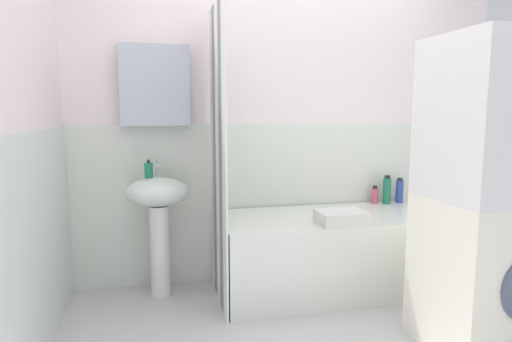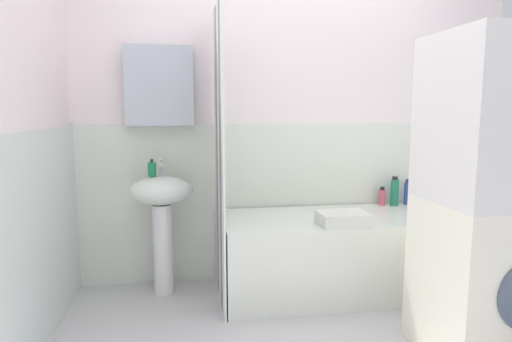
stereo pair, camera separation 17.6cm
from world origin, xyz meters
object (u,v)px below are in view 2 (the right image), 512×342
Objects in this scene: sink at (162,208)px; towel_folded at (343,219)px; lotion_bottle at (382,197)px; shampoo_bottle at (408,193)px; body_wash_bottle at (395,192)px; bathtub at (334,254)px; washer_dryer_stack at (494,202)px; soap_dispenser at (152,169)px.

towel_folded is at bearing -19.22° from sink.
shampoo_bottle is at bearing -2.00° from lotion_bottle.
shampoo_bottle is at bearing 9.31° from body_wash_bottle.
bathtub is 1.22m from washer_dryer_stack.
body_wash_bottle is at bearing 86.59° from washer_dryer_stack.
soap_dispenser is 1.87m from body_wash_bottle.
lotion_bottle is at bearing 178.00° from shampoo_bottle.
body_wash_bottle reaches higher than towel_folded.
lotion_bottle is 0.09× the size of washer_dryer_stack.
lotion_bottle is (0.49, 0.30, 0.35)m from bathtub.
shampoo_bottle reaches higher than lotion_bottle.
body_wash_bottle is 0.14× the size of washer_dryer_stack.
shampoo_bottle reaches higher than bathtub.
lotion_bottle is at bearing 3.68° from soap_dispenser.
sink reaches higher than bathtub.
shampoo_bottle reaches higher than towel_folded.
soap_dispenser is 1.35m from towel_folded.
body_wash_bottle is (-0.12, -0.02, 0.01)m from shampoo_bottle.
washer_dryer_stack is (0.02, -1.25, 0.21)m from lotion_bottle.
soap_dispenser is 2.00m from shampoo_bottle.
sink is 3.66× the size of body_wash_bottle.
washer_dryer_stack is at bearing -99.05° from shampoo_bottle.
lotion_bottle is (-0.09, 0.03, -0.04)m from body_wash_bottle.
sink is 4.17× the size of shampoo_bottle.
sink is at bearing -176.89° from body_wash_bottle.
shampoo_bottle is (1.98, 0.11, -0.25)m from soap_dispenser.
soap_dispenser is at bearing -176.32° from lotion_bottle.
body_wash_bottle is (1.85, 0.09, -0.23)m from soap_dispenser.
sink is at bearing -175.79° from lotion_bottle.
soap_dispenser is at bearing -176.94° from shampoo_bottle.
soap_dispenser is at bearing 171.84° from bathtub.
lotion_bottle is 0.46× the size of towel_folded.
washer_dryer_stack is at bearing -33.10° from sink.
washer_dryer_stack reaches higher than sink.
towel_folded is 0.19× the size of washer_dryer_stack.
body_wash_bottle reaches higher than bathtub.
bathtub is 0.67m from lotion_bottle.
sink reaches higher than body_wash_bottle.
soap_dispenser is 1.79m from lotion_bottle.
lotion_bottle is at bearing 31.18° from bathtub.
bathtub is (1.28, -0.18, -0.62)m from soap_dispenser.
lotion_bottle is (1.76, 0.11, -0.27)m from soap_dispenser.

